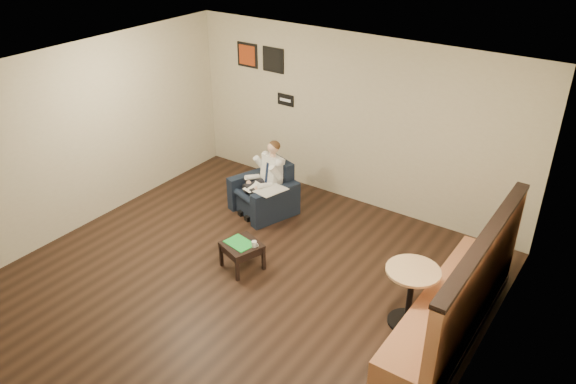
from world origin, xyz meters
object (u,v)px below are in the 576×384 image
Objects in this scene: seated_man at (257,182)px; smartphone at (252,242)px; side_table at (242,256)px; coffee_mug at (254,244)px; green_folder at (239,243)px; armchair at (263,189)px; banquette at (454,283)px; cafe_table at (410,297)px.

smartphone is at bearing -36.87° from seated_man.
coffee_mug is at bearing 14.72° from side_table.
seated_man is 1.46m from smartphone.
smartphone is (0.12, 0.13, -0.00)m from green_folder.
banquette reaches higher than armchair.
smartphone is 2.28m from cafe_table.
side_table is 1.22× the size of green_folder.
green_folder is 3.21× the size of smartphone.
green_folder is at bearing -165.28° from side_table.
armchair is at bearing 163.40° from banquette.
side_table is (0.69, -1.42, -0.22)m from armchair.
green_folder is 0.49× the size of cafe_table.
coffee_mug is 0.10× the size of cafe_table.
coffee_mug is at bearing 14.72° from green_folder.
banquette reaches higher than seated_man.
coffee_mug reaches higher than smartphone.
coffee_mug is at bearing -38.53° from armchair.
coffee_mug is 0.12m from smartphone.
seated_man is 3.28m from cafe_table.
armchair is 1.80× the size of side_table.
coffee_mug is at bearing -173.01° from banquette.
cafe_table reaches higher than side_table.
green_folder is 0.14× the size of banquette.
coffee_mug is at bearing -7.10° from smartphone.
side_table is 5.79× the size of coffee_mug.
banquette is at bearing 7.50° from side_table.
smartphone is 0.15× the size of cafe_table.
cafe_table reaches higher than green_folder.
banquette is (2.85, 0.38, 0.33)m from green_folder.
armchair is 3.27m from cafe_table.
coffee_mug is 2.67m from banquette.
smartphone is at bearing 143.92° from coffee_mug.
armchair is 1.51m from smartphone.
green_folder is at bearing -173.82° from cafe_table.
seated_man is 1.50m from green_folder.
armchair is at bearing 122.56° from coffee_mug.
cafe_table is at bearing -1.93° from armchair.
banquette is at bearing 14.87° from cafe_table.
smartphone is (0.09, 0.12, 0.20)m from side_table.
seated_man is at bearing 118.95° from side_table.
armchair is 7.05× the size of smartphone.
cafe_table reaches higher than coffee_mug.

